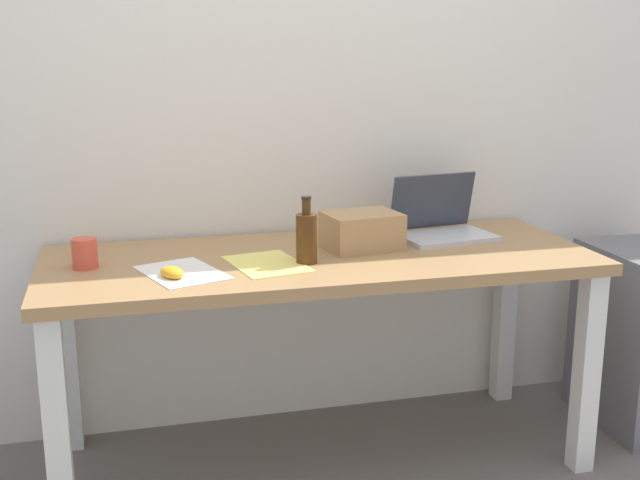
# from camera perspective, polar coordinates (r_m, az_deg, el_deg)

# --- Properties ---
(ground_plane) EXTENTS (8.00, 8.00, 0.00)m
(ground_plane) POSITION_cam_1_polar(r_m,az_deg,el_deg) (2.96, -0.00, -15.17)
(ground_plane) COLOR slate
(back_wall) EXTENTS (5.20, 0.08, 2.60)m
(back_wall) POSITION_cam_1_polar(r_m,az_deg,el_deg) (3.00, -2.03, 11.24)
(back_wall) COLOR silver
(back_wall) RESTS_ON ground
(desk) EXTENTS (1.83, 0.71, 0.75)m
(desk) POSITION_cam_1_polar(r_m,az_deg,el_deg) (2.71, -0.00, -3.05)
(desk) COLOR #A37A4C
(desk) RESTS_ON ground
(laptop_right) EXTENTS (0.37, 0.29, 0.22)m
(laptop_right) POSITION_cam_1_polar(r_m,az_deg,el_deg) (2.94, 8.65, 1.13)
(laptop_right) COLOR silver
(laptop_right) RESTS_ON desk
(beer_bottle) EXTENTS (0.07, 0.07, 0.22)m
(beer_bottle) POSITION_cam_1_polar(r_m,az_deg,el_deg) (2.55, -0.97, 0.23)
(beer_bottle) COLOR #47280F
(beer_bottle) RESTS_ON desk
(computer_mouse) EXTENTS (0.09, 0.12, 0.03)m
(computer_mouse) POSITION_cam_1_polar(r_m,az_deg,el_deg) (2.45, -10.49, -2.29)
(computer_mouse) COLOR gold
(computer_mouse) RESTS_ON desk
(cardboard_box) EXTENTS (0.27, 0.22, 0.12)m
(cardboard_box) POSITION_cam_1_polar(r_m,az_deg,el_deg) (2.75, 3.00, 0.66)
(cardboard_box) COLOR tan
(cardboard_box) RESTS_ON desk
(coffee_mug) EXTENTS (0.08, 0.08, 0.09)m
(coffee_mug) POSITION_cam_1_polar(r_m,az_deg,el_deg) (2.61, -16.42, -0.91)
(coffee_mug) COLOR #D84C38
(coffee_mug) RESTS_ON desk
(paper_yellow_folder) EXTENTS (0.26, 0.33, 0.00)m
(paper_yellow_folder) POSITION_cam_1_polar(r_m,az_deg,el_deg) (2.56, -3.79, -1.71)
(paper_yellow_folder) COLOR #F4E06B
(paper_yellow_folder) RESTS_ON desk
(paper_sheet_front_left) EXTENTS (0.30, 0.35, 0.00)m
(paper_sheet_front_left) POSITION_cam_1_polar(r_m,az_deg,el_deg) (2.50, -9.79, -2.30)
(paper_sheet_front_left) COLOR white
(paper_sheet_front_left) RESTS_ON desk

